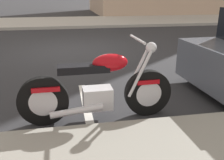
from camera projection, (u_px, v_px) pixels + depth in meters
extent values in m
plane|color=#28282B|center=(74.00, 50.00, 7.87)|extent=(260.00, 260.00, 0.00)
cube|color=silver|center=(87.00, 110.00, 3.91)|extent=(0.12, 2.20, 0.01)
cylinder|color=black|center=(148.00, 93.00, 3.67)|extent=(0.68, 0.12, 0.67)
cylinder|color=silver|center=(148.00, 93.00, 3.67)|extent=(0.37, 0.13, 0.37)
cylinder|color=black|center=(43.00, 101.00, 3.39)|extent=(0.68, 0.12, 0.67)
cylinder|color=silver|center=(43.00, 101.00, 3.39)|extent=(0.37, 0.13, 0.37)
cube|color=silver|center=(98.00, 98.00, 3.54)|extent=(0.41, 0.27, 0.30)
cube|color=black|center=(83.00, 68.00, 3.36)|extent=(0.68, 0.23, 0.10)
ellipsoid|color=#B20C14|center=(110.00, 63.00, 3.41)|extent=(0.48, 0.25, 0.24)
cube|color=#B20C14|center=(46.00, 88.00, 3.34)|extent=(0.36, 0.19, 0.06)
cube|color=#B20C14|center=(147.00, 81.00, 3.61)|extent=(0.32, 0.17, 0.06)
cylinder|color=silver|center=(137.00, 71.00, 3.60)|extent=(0.34, 0.05, 0.65)
cylinder|color=silver|center=(140.00, 74.00, 3.48)|extent=(0.34, 0.05, 0.65)
cylinder|color=silver|center=(137.00, 39.00, 3.38)|extent=(0.05, 0.62, 0.04)
sphere|color=silver|center=(151.00, 48.00, 3.46)|extent=(0.15, 0.15, 0.15)
cylinder|color=silver|center=(77.00, 111.00, 3.38)|extent=(0.71, 0.10, 0.16)
cylinder|color=black|center=(209.00, 65.00, 5.18)|extent=(0.63, 0.24, 0.62)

